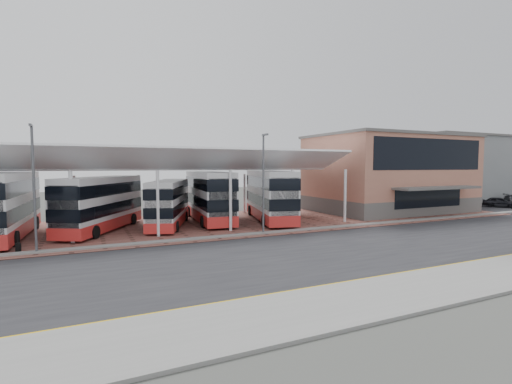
# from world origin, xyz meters

# --- Properties ---
(ground) EXTENTS (140.00, 140.00, 0.00)m
(ground) POSITION_xyz_m (0.00, 0.00, 0.00)
(ground) COLOR #3D3F3A
(road) EXTENTS (120.00, 14.00, 0.02)m
(road) POSITION_xyz_m (0.00, -1.00, 0.01)
(road) COLOR black
(road) RESTS_ON ground
(forecourt) EXTENTS (72.00, 16.00, 0.06)m
(forecourt) POSITION_xyz_m (2.00, 13.00, 0.03)
(forecourt) COLOR brown
(forecourt) RESTS_ON ground
(sidewalk) EXTENTS (120.00, 4.00, 0.14)m
(sidewalk) POSITION_xyz_m (0.00, -9.00, 0.07)
(sidewalk) COLOR slate
(sidewalk) RESTS_ON ground
(north_kerb) EXTENTS (120.00, 0.80, 0.14)m
(north_kerb) POSITION_xyz_m (0.00, 6.20, 0.07)
(north_kerb) COLOR slate
(north_kerb) RESTS_ON ground
(yellow_line_near) EXTENTS (120.00, 0.12, 0.01)m
(yellow_line_near) POSITION_xyz_m (0.00, -7.00, 0.03)
(yellow_line_near) COLOR #CEA300
(yellow_line_near) RESTS_ON road
(yellow_line_far) EXTENTS (120.00, 0.12, 0.01)m
(yellow_line_far) POSITION_xyz_m (0.00, -6.70, 0.03)
(yellow_line_far) COLOR #CEA300
(yellow_line_far) RESTS_ON road
(canopy) EXTENTS (37.00, 11.63, 7.07)m
(canopy) POSITION_xyz_m (-6.00, 13.94, 5.80)
(canopy) COLOR silver
(canopy) RESTS_ON ground
(terminal) EXTENTS (18.40, 14.40, 9.25)m
(terminal) POSITION_xyz_m (23.00, 13.92, 4.66)
(terminal) COLOR #585553
(terminal) RESTS_ON ground
(warehouse) EXTENTS (30.50, 20.50, 10.25)m
(warehouse) POSITION_xyz_m (48.00, 24.00, 5.15)
(warehouse) COLOR slate
(warehouse) RESTS_ON ground
(lamp_west) EXTENTS (0.16, 0.90, 8.07)m
(lamp_west) POSITION_xyz_m (-14.00, 6.27, 4.36)
(lamp_west) COLOR #525459
(lamp_west) RESTS_ON ground
(lamp_east) EXTENTS (0.16, 0.90, 8.07)m
(lamp_east) POSITION_xyz_m (2.00, 6.27, 4.36)
(lamp_east) COLOR #525459
(lamp_east) RESTS_ON ground
(bus_1) EXTENTS (3.54, 12.20, 4.97)m
(bus_1) POSITION_xyz_m (-16.59, 12.67, 2.53)
(bus_1) COLOR silver
(bus_1) RESTS_ON forecourt
(bus_2) EXTENTS (7.60, 10.87, 4.55)m
(bus_2) POSITION_xyz_m (-9.87, 13.15, 2.32)
(bus_2) COLOR silver
(bus_2) RESTS_ON forecourt
(bus_3) EXTENTS (5.78, 10.22, 4.15)m
(bus_3) POSITION_xyz_m (-4.21, 13.11, 2.12)
(bus_3) COLOR silver
(bus_3) RESTS_ON forecourt
(bus_4) EXTENTS (3.97, 12.11, 4.90)m
(bus_4) POSITION_xyz_m (0.04, 14.57, 2.49)
(bus_4) COLOR silver
(bus_4) RESTS_ON forecourt
(bus_5) EXTENTS (5.71, 12.37, 4.97)m
(bus_5) POSITION_xyz_m (5.82, 12.62, 2.53)
(bus_5) COLOR silver
(bus_5) RESTS_ON forecourt
(suitcase) EXTENTS (0.32, 0.23, 0.54)m
(suitcase) POSITION_xyz_m (-15.09, 7.10, 0.33)
(suitcase) COLOR black
(suitcase) RESTS_ON forecourt
(carpark_car_a) EXTENTS (3.62, 4.21, 1.37)m
(carpark_car_a) POSITION_xyz_m (38.69, 10.02, 0.76)
(carpark_car_a) COLOR black
(carpark_car_a) RESTS_ON carpark_surface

